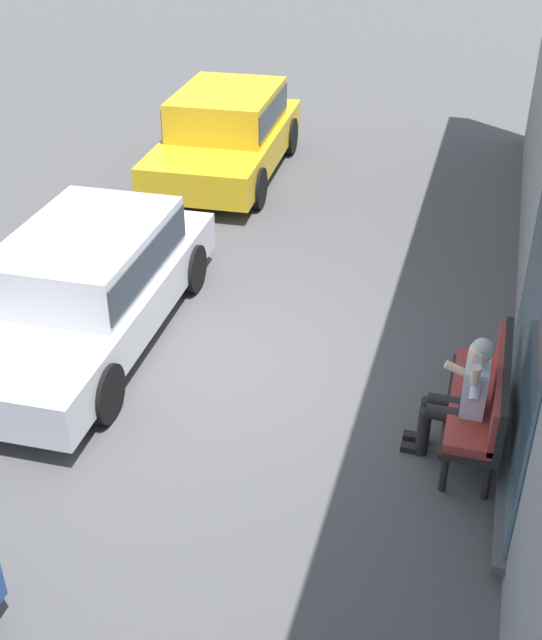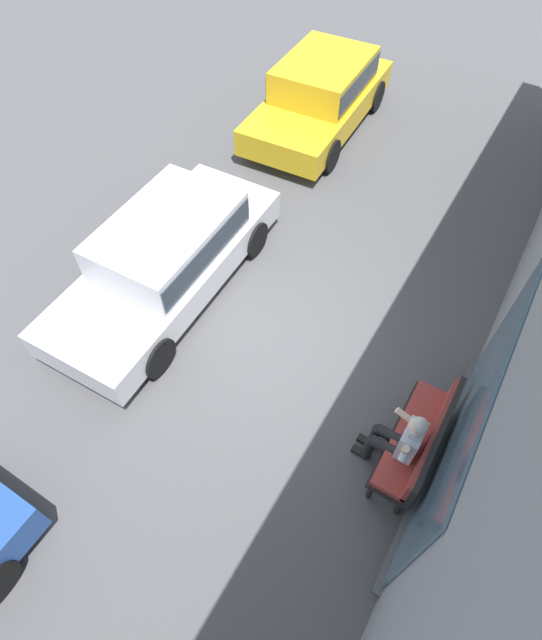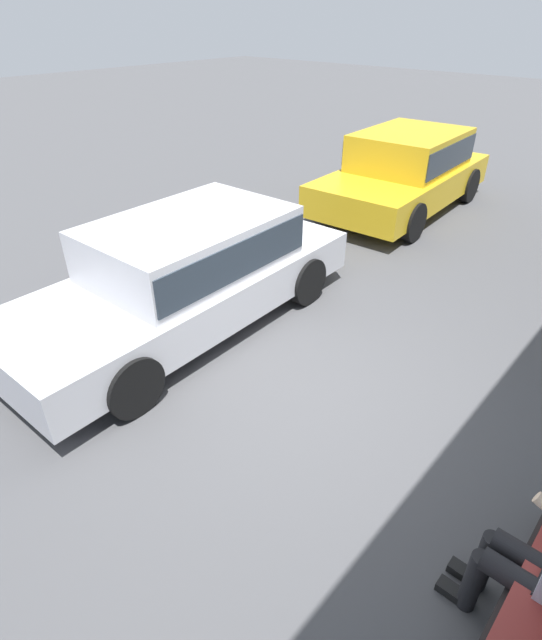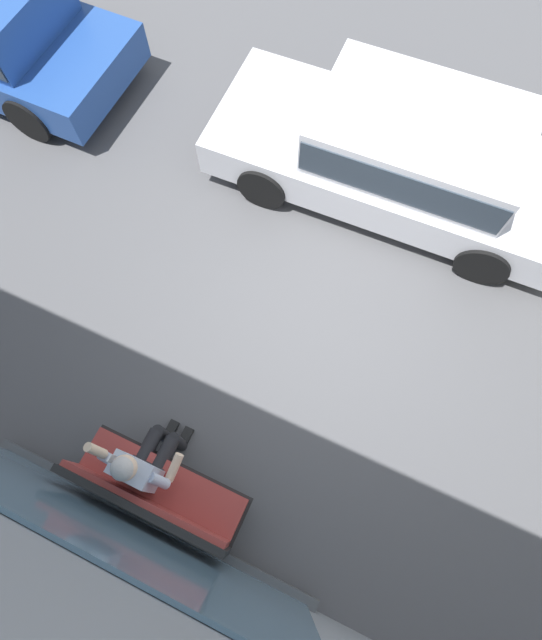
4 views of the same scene
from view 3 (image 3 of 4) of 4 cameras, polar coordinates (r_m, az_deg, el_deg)
The scene contains 3 objects.
ground_plane at distance 5.37m, azimuth 2.19°, elevation -7.51°, with size 60.00×60.00×0.00m, color #4C4C4F.
parked_car_near at distance 10.34m, azimuth 15.10°, elevation 16.42°, with size 4.33×2.14×1.46m.
parked_car_mid at distance 6.13m, azimuth -9.58°, elevation 5.81°, with size 4.62×1.97×1.36m.
Camera 3 is at (3.21, 2.60, 3.42)m, focal length 28.00 mm.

